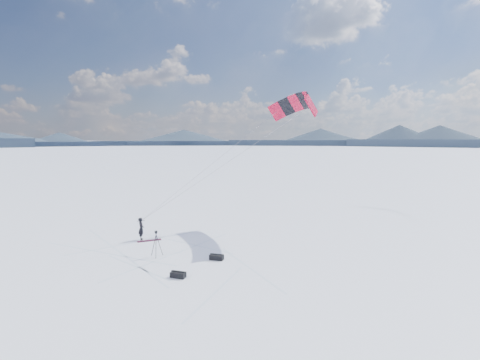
{
  "coord_description": "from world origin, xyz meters",
  "views": [
    {
      "loc": [
        6.08,
        -19.65,
        7.24
      ],
      "look_at": [
        4.9,
        6.52,
        4.07
      ],
      "focal_mm": 26.0,
      "sensor_mm": 36.0,
      "label": 1
    }
  ],
  "objects_px": {
    "snowboard": "(149,241)",
    "tripod": "(156,240)",
    "snowkiter": "(142,240)",
    "gear_bag_a": "(217,257)",
    "gear_bag_b": "(178,275)"
  },
  "relations": [
    {
      "from": "tripod",
      "to": "gear_bag_b",
      "type": "distance_m",
      "value": 3.88
    },
    {
      "from": "snowkiter",
      "to": "gear_bag_a",
      "type": "distance_m",
      "value": 7.02
    },
    {
      "from": "tripod",
      "to": "snowkiter",
      "type": "bearing_deg",
      "value": 82.73
    },
    {
      "from": "gear_bag_b",
      "to": "snowboard",
      "type": "bearing_deg",
      "value": 133.55
    },
    {
      "from": "tripod",
      "to": "gear_bag_a",
      "type": "bearing_deg",
      "value": -45.22
    },
    {
      "from": "snowkiter",
      "to": "snowboard",
      "type": "relative_size",
      "value": 0.97
    },
    {
      "from": "snowkiter",
      "to": "snowboard",
      "type": "distance_m",
      "value": 0.7
    },
    {
      "from": "tripod",
      "to": "gear_bag_a",
      "type": "relative_size",
      "value": 1.81
    },
    {
      "from": "snowkiter",
      "to": "tripod",
      "type": "bearing_deg",
      "value": -168.61
    },
    {
      "from": "tripod",
      "to": "snowboard",
      "type": "bearing_deg",
      "value": 75.97
    },
    {
      "from": "snowkiter",
      "to": "gear_bag_a",
      "type": "bearing_deg",
      "value": -143.47
    },
    {
      "from": "snowboard",
      "to": "tripod",
      "type": "xyz_separation_m",
      "value": [
        1.45,
        -3.17,
        1.01
      ]
    },
    {
      "from": "snowkiter",
      "to": "gear_bag_a",
      "type": "xyz_separation_m",
      "value": [
        5.85,
        -3.88,
        0.16
      ]
    },
    {
      "from": "tripod",
      "to": "gear_bag_a",
      "type": "distance_m",
      "value": 3.88
    },
    {
      "from": "snowkiter",
      "to": "gear_bag_b",
      "type": "xyz_separation_m",
      "value": [
        4.14,
        -6.63,
        0.16
      ]
    }
  ]
}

